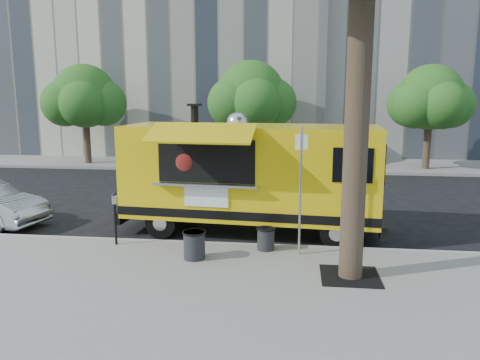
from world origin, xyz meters
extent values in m
plane|color=black|center=(0.00, 0.00, 0.00)|extent=(120.00, 120.00, 0.00)
cube|color=gray|center=(0.00, -4.00, 0.07)|extent=(60.00, 6.00, 0.15)
cube|color=#999993|center=(0.00, -0.93, 0.07)|extent=(60.00, 0.14, 0.16)
cube|color=gray|center=(0.00, 13.50, 0.07)|extent=(60.00, 5.00, 0.15)
cube|color=gray|center=(12.00, 23.00, 10.00)|extent=(20.00, 14.00, 20.00)
cylinder|color=#33261C|center=(2.60, -2.80, 3.40)|extent=(0.48, 0.48, 6.50)
cube|color=black|center=(2.60, -2.80, 0.15)|extent=(1.20, 1.20, 0.02)
cylinder|color=#33261C|center=(-10.00, 12.30, 1.45)|extent=(0.36, 0.36, 2.60)
sphere|color=#144B17|center=(-10.00, 12.30, 3.79)|extent=(3.42, 3.42, 3.42)
cylinder|color=#33261C|center=(-1.00, 12.70, 1.45)|extent=(0.36, 0.36, 2.60)
sphere|color=#144B17|center=(-1.00, 12.70, 3.85)|extent=(3.60, 3.60, 3.60)
cylinder|color=#33261C|center=(8.00, 12.40, 1.45)|extent=(0.36, 0.36, 2.60)
sphere|color=#144B17|center=(8.00, 12.40, 3.74)|extent=(3.24, 3.24, 3.24)
cylinder|color=silver|center=(1.55, -1.55, 1.65)|extent=(0.06, 0.06, 3.00)
cube|color=white|center=(1.55, -1.55, 2.80)|extent=(0.28, 0.02, 0.35)
cylinder|color=black|center=(-3.00, -1.35, 0.68)|extent=(0.06, 0.06, 1.05)
cube|color=silver|center=(-3.00, -1.35, 1.30)|extent=(0.10, 0.08, 0.22)
sphere|color=black|center=(-3.00, -1.35, 1.43)|extent=(0.11, 0.11, 0.11)
cube|color=yellow|center=(0.19, 0.60, 1.78)|extent=(7.06, 2.86, 2.50)
cube|color=black|center=(0.19, 0.60, 0.76)|extent=(7.08, 2.88, 0.23)
cube|color=black|center=(3.71, 0.33, 0.48)|extent=(0.35, 2.23, 0.32)
cube|color=black|center=(-3.33, 0.87, 0.48)|extent=(0.35, 2.23, 0.32)
cube|color=black|center=(3.65, 0.34, 2.18)|extent=(0.19, 1.87, 1.01)
cylinder|color=black|center=(2.50, -0.56, 0.42)|extent=(0.87, 0.36, 0.85)
cylinder|color=black|center=(2.65, 1.39, 0.42)|extent=(0.87, 0.36, 0.85)
cylinder|color=black|center=(-2.16, -0.20, 0.42)|extent=(0.87, 0.36, 0.85)
cylinder|color=black|center=(-2.01, 1.75, 0.42)|extent=(0.87, 0.36, 0.85)
cube|color=black|center=(-0.85, -0.43, 2.18)|extent=(2.55, 0.37, 1.11)
cube|color=silver|center=(-0.86, -0.59, 1.58)|extent=(2.77, 0.56, 0.06)
cube|color=yellow|center=(-0.89, -0.98, 2.93)|extent=(2.72, 1.20, 0.44)
cube|color=white|center=(-0.85, -0.51, 1.25)|extent=(1.17, 0.13, 0.53)
cylinder|color=black|center=(-1.40, 0.72, 3.29)|extent=(0.21, 0.21, 0.58)
sphere|color=silver|center=(-0.22, 0.84, 3.08)|extent=(0.59, 0.59, 0.59)
sphere|color=maroon|center=(-1.41, -0.10, 2.13)|extent=(0.89, 0.89, 0.89)
cylinder|color=#FF590C|center=(-1.42, -0.33, 2.00)|extent=(0.37, 0.15, 0.36)
cylinder|color=black|center=(-0.82, -2.13, 0.47)|extent=(0.49, 0.49, 0.64)
cylinder|color=black|center=(-0.82, -2.13, 0.77)|extent=(0.53, 0.53, 0.04)
cylinder|color=black|center=(0.76, -1.30, 0.42)|extent=(0.41, 0.41, 0.54)
cylinder|color=black|center=(0.76, -1.30, 0.67)|extent=(0.45, 0.45, 0.04)
camera|label=1|loc=(1.45, -12.16, 3.84)|focal=35.00mm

